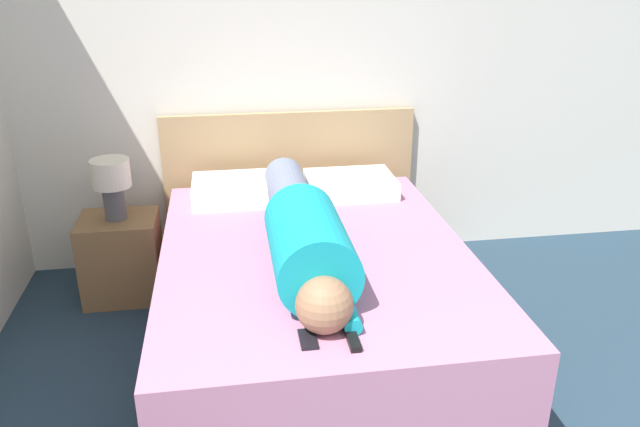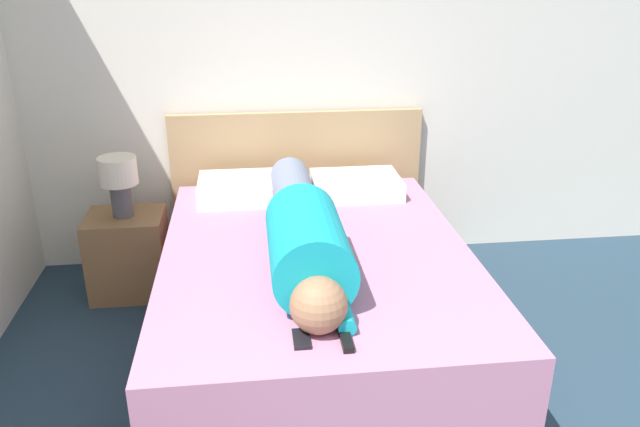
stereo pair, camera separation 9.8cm
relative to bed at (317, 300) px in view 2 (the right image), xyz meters
name	(u,v)px [view 2 (the right image)]	position (x,y,z in m)	size (l,w,h in m)	color
wall_back	(334,61)	(0.25, 1.18, 1.01)	(5.06, 0.06, 2.60)	silver
bed	(317,300)	(0.00, 0.00, 0.00)	(1.49, 1.99, 0.57)	#B2708E
headboard	(298,187)	(0.00, 1.11, 0.21)	(1.61, 0.04, 1.00)	tan
nightstand	(129,254)	(-1.05, 0.74, -0.04)	(0.44, 0.37, 0.50)	brown
table_lamp	(119,179)	(-1.05, 0.74, 0.44)	(0.22, 0.22, 0.35)	#4C4C51
person_lying	(304,233)	(-0.07, -0.13, 0.43)	(0.34, 1.62, 0.34)	#936B4C
pillow_near_headboard	(246,188)	(-0.34, 0.75, 0.35)	(0.55, 0.40, 0.12)	white
pillow_second	(356,185)	(0.32, 0.75, 0.34)	(0.52, 0.40, 0.11)	white
tv_remote	(346,339)	(0.02, -0.80, 0.30)	(0.04, 0.15, 0.02)	black
cell_phone	(301,339)	(-0.14, -0.77, 0.29)	(0.06, 0.13, 0.01)	black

